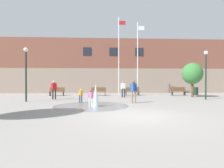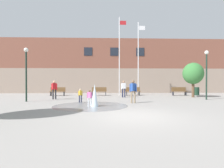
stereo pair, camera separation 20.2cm
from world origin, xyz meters
name	(u,v)px [view 2 (the right image)]	position (x,y,z in m)	size (l,w,h in m)	color
ground_plane	(133,116)	(0.00, 0.00, 0.00)	(100.00, 100.00, 0.00)	gray
library_building	(113,68)	(0.00, 19.03, 3.69)	(36.00, 6.05, 7.39)	gray
splash_fountain	(93,100)	(-1.93, 3.11, 0.40)	(4.57, 4.57, 1.36)	gray
park_bench_far_left	(58,91)	(-6.34, 11.56, 0.48)	(1.60, 0.44, 0.91)	#28282D
park_bench_left_of_flagpoles	(99,91)	(-1.87, 11.58, 0.48)	(1.60, 0.44, 0.91)	#28282D
park_bench_near_trashcan	(133,91)	(1.81, 11.56, 0.48)	(1.60, 0.44, 0.91)	#28282D
park_bench_far_right	(179,91)	(6.89, 11.44, 0.48)	(1.60, 0.44, 0.91)	#28282D
adult_near_bench	(133,90)	(0.73, 4.59, 0.93)	(0.50, 0.37, 1.59)	#89755B
adult_watching	(54,88)	(-5.53, 7.57, 0.93)	(0.50, 0.36, 1.59)	#28282D
child_running	(90,97)	(-2.14, 3.11, 0.58)	(0.31, 0.20, 0.99)	silver
child_in_fountain	(80,94)	(-2.98, 5.11, 0.58)	(0.31, 0.24, 0.99)	#1E233D
adult_in_red	(124,88)	(0.57, 9.30, 0.93)	(0.50, 0.23, 1.59)	#1E233D
flagpole_left	(120,54)	(0.39, 12.04, 4.61)	(0.80, 0.10, 8.72)	silver
flagpole_right	(139,57)	(2.52, 12.04, 4.33)	(0.80, 0.10, 8.17)	silver
lamp_post_left_lane	(26,67)	(-7.11, 5.86, 2.62)	(0.32, 0.32, 4.03)	#192D23
lamp_post_right_lane	(207,68)	(7.21, 6.78, 2.65)	(0.32, 0.32, 4.08)	#192D23
trash_can	(197,91)	(8.97, 11.66, 0.45)	(0.56, 0.56, 0.90)	#193323
street_tree_near_building	(193,74)	(7.27, 9.11, 2.29)	(1.94, 1.94, 3.34)	brown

